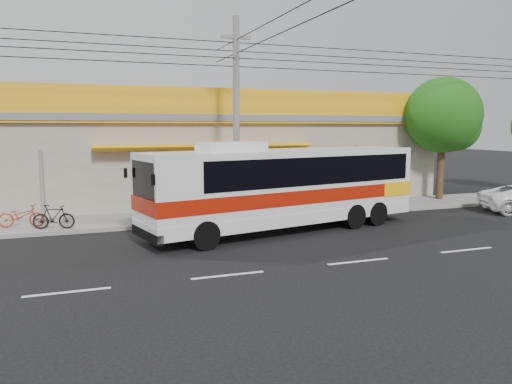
# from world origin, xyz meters

# --- Properties ---
(ground) EXTENTS (120.00, 120.00, 0.00)m
(ground) POSITION_xyz_m (0.00, 0.00, 0.00)
(ground) COLOR black
(ground) RESTS_ON ground
(sidewalk) EXTENTS (30.00, 3.20, 0.15)m
(sidewalk) POSITION_xyz_m (0.00, 6.00, 0.07)
(sidewalk) COLOR slate
(sidewalk) RESTS_ON ground
(lane_markings) EXTENTS (50.00, 0.12, 0.01)m
(lane_markings) POSITION_xyz_m (0.00, -2.50, 0.00)
(lane_markings) COLOR silver
(lane_markings) RESTS_ON ground
(storefront_building) EXTENTS (22.60, 9.20, 5.70)m
(storefront_building) POSITION_xyz_m (-0.01, 11.54, 2.30)
(storefront_building) COLOR gray
(storefront_building) RESTS_ON ground
(coach_bus) EXTENTS (11.32, 4.62, 3.41)m
(coach_bus) POSITION_xyz_m (-0.13, 2.27, 1.83)
(coach_bus) COLOR silver
(coach_bus) RESTS_ON ground
(motorbike_red) EXTENTS (1.74, 0.88, 0.87)m
(motorbike_red) POSITION_xyz_m (-9.67, 5.66, 0.59)
(motorbike_red) COLOR #9A250B
(motorbike_red) RESTS_ON sidewalk
(motorbike_dark) EXTENTS (1.58, 0.78, 0.92)m
(motorbike_dark) POSITION_xyz_m (-8.52, 4.88, 0.61)
(motorbike_dark) COLOR black
(motorbike_dark) RESTS_ON sidewalk
(utility_pole) EXTENTS (34.00, 14.00, 8.35)m
(utility_pole) POSITION_xyz_m (-1.35, 4.89, 6.89)
(utility_pole) COLOR slate
(utility_pole) RESTS_ON ground
(tree_near) EXTENTS (3.92, 3.92, 6.51)m
(tree_near) POSITION_xyz_m (10.57, 6.38, 4.40)
(tree_near) COLOR #352215
(tree_near) RESTS_ON ground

